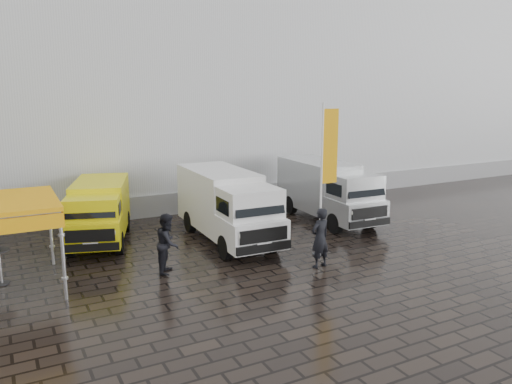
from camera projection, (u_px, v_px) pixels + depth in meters
ground at (322, 255)px, 17.36m from camera, size 120.00×120.00×0.00m
exhibition_hall at (202, 84)px, 30.94m from camera, size 44.00×16.00×12.00m
hall_plinth at (264, 194)px, 25.07m from camera, size 44.00×0.15×1.00m
van_yellow at (99, 213)px, 18.63m from camera, size 3.24×5.18×2.23m
van_white at (228, 207)px, 18.73m from camera, size 2.19×6.08×2.61m
van_silver at (328, 192)px, 21.75m from camera, size 2.20×5.92×2.53m
flagpole at (326, 171)px, 16.89m from camera, size 0.88×0.50×5.24m
cocktail_table at (0, 267)px, 14.66m from camera, size 0.60×0.60×1.06m
wheelie_bin at (341, 187)px, 26.79m from camera, size 0.62×0.62×1.02m
person_front at (320, 238)px, 15.99m from camera, size 0.79×0.59×1.96m
person_tent at (168, 243)px, 15.56m from camera, size 1.08×1.15×1.89m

